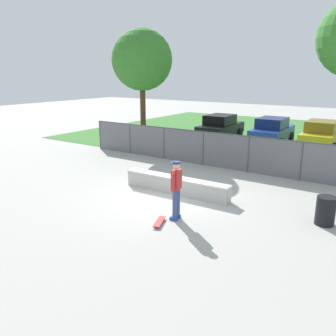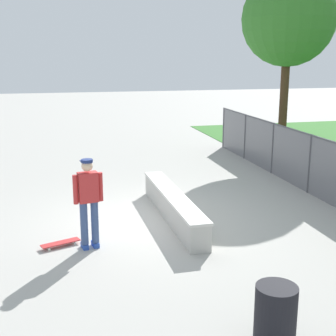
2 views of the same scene
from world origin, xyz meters
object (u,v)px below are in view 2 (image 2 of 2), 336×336
skateboard (61,243)px  tree_near_left (288,20)px  skateboarder (88,199)px  concrete_ledge (173,206)px  trash_bin (275,317)px

skateboard → tree_near_left: bearing=130.3°
skateboarder → tree_near_left: (-7.50, 7.99, 4.04)m
skateboarder → skateboard: bearing=-110.4°
skateboarder → tree_near_left: size_ratio=0.27×
concrete_ledge → skateboarder: size_ratio=2.35×
concrete_ledge → skateboard: 2.88m
skateboarder → tree_near_left: tree_near_left is taller
skateboard → tree_near_left: size_ratio=0.12×
skateboard → tree_near_left: tree_near_left is taller
skateboarder → skateboard: size_ratio=2.25×
skateboard → tree_near_left: 12.31m
concrete_ledge → trash_bin: 5.21m
skateboard → trash_bin: 4.94m
skateboarder → trash_bin: size_ratio=2.11×
trash_bin → skateboarder: bearing=-151.1°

